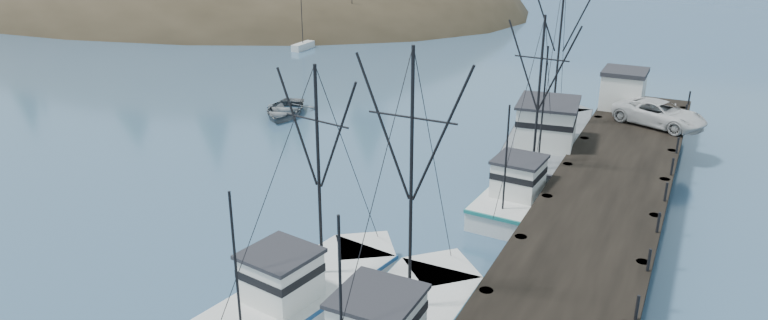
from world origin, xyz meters
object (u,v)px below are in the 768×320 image
at_px(trawler_mid, 308,291).
at_px(pickup_truck, 660,114).
at_px(trawler_far, 525,191).
at_px(work_vessel, 548,142).
at_px(pier_shed, 623,89).
at_px(motorboat, 285,115).
at_px(pier, 599,211).

relative_size(trawler_mid, pickup_truck, 1.80).
bearing_deg(trawler_far, work_vessel, 94.21).
bearing_deg(pickup_truck, trawler_far, 176.52).
height_order(trawler_far, pier_shed, trawler_far).
xyz_separation_m(trawler_mid, work_vessel, (4.93, 21.93, 0.41)).
bearing_deg(trawler_far, pickup_truck, 64.45).
relative_size(trawler_mid, pier_shed, 3.36).
relative_size(trawler_far, work_vessel, 0.66).
xyz_separation_m(pickup_truck, motorboat, (-27.48, -3.51, -2.83)).
relative_size(trawler_far, pier_shed, 3.39).
xyz_separation_m(work_vessel, motorboat, (-21.19, 0.70, -1.23)).
relative_size(trawler_mid, trawler_far, 0.99).
xyz_separation_m(pier, pickup_truck, (1.35, 14.70, 1.14)).
xyz_separation_m(trawler_far, pickup_truck, (5.72, 11.96, 2.01)).
xyz_separation_m(pier_shed, motorboat, (-24.63, -6.81, -3.42)).
distance_m(trawler_far, pickup_truck, 13.40).
bearing_deg(work_vessel, pickup_truck, 33.82).
height_order(pier, work_vessel, work_vessel).
bearing_deg(motorboat, trawler_mid, -71.34).
bearing_deg(motorboat, trawler_far, -38.25).
bearing_deg(trawler_mid, work_vessel, 77.33).
distance_m(pier, motorboat, 28.47).
bearing_deg(work_vessel, motorboat, 178.11).
xyz_separation_m(trawler_mid, trawler_far, (5.50, 14.19, 0.00)).
bearing_deg(trawler_mid, pier, 49.24).
distance_m(trawler_mid, pickup_truck, 28.52).
bearing_deg(pier, trawler_mid, -130.76).
xyz_separation_m(work_vessel, pier_shed, (3.44, 7.51, 2.19)).
bearing_deg(pier, pier_shed, 94.76).
height_order(work_vessel, pier_shed, work_vessel).
xyz_separation_m(pier, trawler_far, (-4.37, 2.74, -0.87)).
distance_m(pier_shed, pickup_truck, 4.40).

